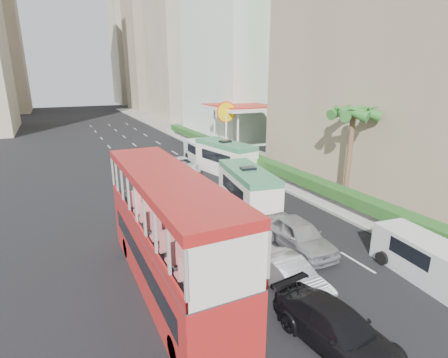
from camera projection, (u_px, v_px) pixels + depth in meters
ground_plane at (286, 257)px, 17.54m from camera, size 200.00×200.00×0.00m
double_decker_bus at (168, 233)px, 14.29m from camera, size 2.50×11.00×5.06m
car_silver_lane_a at (288, 290)px, 14.83m from camera, size 1.86×4.38×1.41m
car_silver_lane_b at (298, 249)px, 18.30m from camera, size 2.08×4.85×1.63m
car_black at (335, 346)px, 11.73m from camera, size 2.56×5.06×1.41m
van_asset at (183, 172)px, 32.88m from camera, size 2.38×4.87×1.33m
minibus_near at (248, 190)px, 23.14m from camera, size 3.18×6.71×2.86m
minibus_far at (225, 158)px, 32.00m from camera, size 3.38×6.91×2.93m
panel_van_near at (423, 257)px, 15.68m from camera, size 2.33×4.68×1.80m
panel_van_far at (202, 152)px, 36.30m from camera, size 2.23×5.36×2.13m
sidewalk at (225, 149)px, 42.83m from camera, size 6.00×120.00×0.18m
kerb_wall at (251, 167)px, 32.01m from camera, size 0.30×44.00×1.00m
hedge at (252, 158)px, 31.77m from camera, size 1.10×44.00×0.70m
palm_tree at (349, 159)px, 23.31m from camera, size 0.36×0.36×6.40m
shell_station at (241, 129)px, 40.77m from camera, size 6.50×8.00×5.50m
tower_far_a at (155, 21)px, 89.01m from camera, size 14.00×14.00×44.00m
tower_far_b at (136, 38)px, 108.51m from camera, size 14.00×14.00×40.00m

